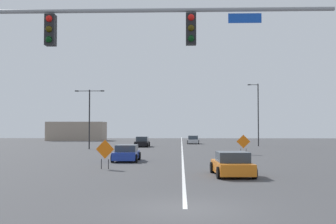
# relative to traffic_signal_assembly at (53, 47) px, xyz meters

# --- Properties ---
(ground) EXTENTS (186.53, 186.53, 0.00)m
(ground) POSITION_rel_traffic_signal_assembly_xyz_m (4.45, 0.01, -5.38)
(ground) COLOR #444447
(road_centre_stripe) EXTENTS (0.16, 103.63, 0.01)m
(road_centre_stripe) POSITION_rel_traffic_signal_assembly_xyz_m (4.45, 51.83, -5.38)
(road_centre_stripe) COLOR white
(road_centre_stripe) RESTS_ON ground
(traffic_signal_assembly) EXTENTS (14.30, 0.44, 7.12)m
(traffic_signal_assembly) POSITION_rel_traffic_signal_assembly_xyz_m (0.00, 0.00, 0.00)
(traffic_signal_assembly) COLOR gray
(traffic_signal_assembly) RESTS_ON ground
(street_lamp_far_left) EXTENTS (1.60, 0.24, 9.20)m
(street_lamp_far_left) POSITION_rel_traffic_signal_assembly_xyz_m (15.60, 47.10, -0.38)
(street_lamp_far_left) COLOR black
(street_lamp_far_left) RESTS_ON ground
(street_lamp_near_right) EXTENTS (3.72, 0.24, 7.50)m
(street_lamp_near_right) POSITION_rel_traffic_signal_assembly_xyz_m (-7.26, 37.82, -0.88)
(street_lamp_near_right) COLOR black
(street_lamp_near_right) RESTS_ON ground
(construction_sign_right_shoulder) EXTENTS (1.23, 0.22, 1.90)m
(construction_sign_right_shoulder) POSITION_rel_traffic_signal_assembly_xyz_m (-0.63, 13.00, -4.19)
(construction_sign_right_shoulder) COLOR orange
(construction_sign_right_shoulder) RESTS_ON ground
(construction_sign_right_lane) EXTENTS (1.36, 0.22, 1.99)m
(construction_sign_right_lane) POSITION_rel_traffic_signal_assembly_xyz_m (10.58, 27.87, -4.15)
(construction_sign_right_lane) COLOR orange
(construction_sign_right_lane) RESTS_ON ground
(car_orange_approaching) EXTENTS (2.25, 4.21, 1.34)m
(car_orange_approaching) POSITION_rel_traffic_signal_assembly_xyz_m (7.17, 9.52, -4.77)
(car_orange_approaching) COLOR orange
(car_orange_approaching) RESTS_ON ground
(car_blue_near) EXTENTS (2.06, 3.98, 1.30)m
(car_blue_near) POSITION_rel_traffic_signal_assembly_xyz_m (-0.08, 19.43, -4.76)
(car_blue_near) COLOR #1E389E
(car_blue_near) RESTS_ON ground
(car_silver_far) EXTENTS (2.15, 4.08, 1.38)m
(car_silver_far) POSITION_rel_traffic_signal_assembly_xyz_m (6.37, 55.71, -4.73)
(car_silver_far) COLOR #B7BABF
(car_silver_far) RESTS_ON ground
(car_black_passing) EXTENTS (2.00, 4.60, 1.44)m
(car_black_passing) POSITION_rel_traffic_signal_assembly_xyz_m (-1.21, 44.63, -4.71)
(car_black_passing) COLOR black
(car_black_passing) RESTS_ON ground
(roadside_building_west) EXTENTS (11.81, 5.65, 3.96)m
(roadside_building_west) POSITION_rel_traffic_signal_assembly_xyz_m (-17.76, 72.55, -3.40)
(roadside_building_west) COLOR gray
(roadside_building_west) RESTS_ON ground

